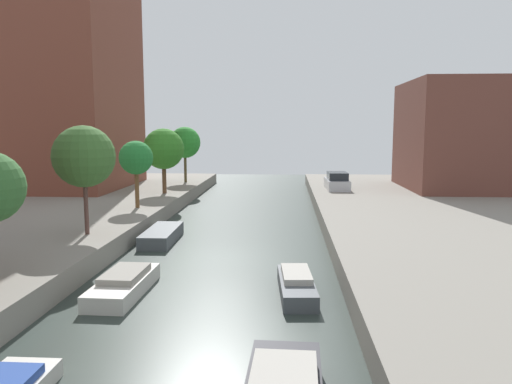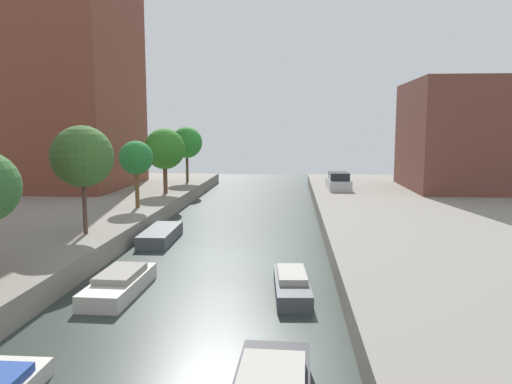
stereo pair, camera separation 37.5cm
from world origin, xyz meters
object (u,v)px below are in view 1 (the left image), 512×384
moored_boat_left_3 (162,235)px  street_tree_2 (84,157)px  apartment_tower_far (63,53)px  low_block_right (467,135)px  street_tree_5 (185,143)px  moored_boat_right_2 (296,285)px  street_tree_4 (164,149)px  street_tree_3 (136,158)px  moored_boat_left_2 (124,284)px  parked_car (337,182)px

moored_boat_left_3 → street_tree_2: bearing=-134.2°
apartment_tower_far → low_block_right: bearing=1.5°
street_tree_5 → moored_boat_right_2: 30.14m
moored_boat_left_3 → street_tree_4: bearing=103.4°
street_tree_2 → moored_boat_left_3: street_tree_2 is taller
apartment_tower_far → street_tree_5: size_ratio=4.36×
low_block_right → street_tree_4: 25.11m
street_tree_2 → street_tree_3: street_tree_2 is taller
street_tree_2 → moored_boat_right_2: bearing=-27.0°
moored_boat_left_2 → moored_boat_left_3: (-0.74, 8.38, -0.02)m
low_block_right → street_tree_5: low_block_right is taller
parked_car → low_block_right: bearing=5.4°
moored_boat_left_3 → moored_boat_left_2: bearing=-85.0°
low_block_right → street_tree_4: low_block_right is taller
street_tree_2 → moored_boat_left_2: 7.85m
parked_car → moored_boat_right_2: size_ratio=1.11×
low_block_right → moored_boat_left_3: low_block_right is taller
moored_boat_right_2 → street_tree_3: bearing=127.3°
apartment_tower_far → street_tree_3: apartment_tower_far is taller
moored_boat_left_3 → apartment_tower_far: bearing=127.7°
moored_boat_left_3 → moored_boat_right_2: (7.09, -8.03, 0.01)m
street_tree_2 → street_tree_5: bearing=90.0°
low_block_right → apartment_tower_far: bearing=-178.5°
street_tree_4 → parked_car: street_tree_4 is taller
parked_car → moored_boat_right_2: bearing=-99.2°
street_tree_2 → street_tree_5: (0.00, 23.03, -0.00)m
street_tree_2 → moored_boat_right_2: 12.00m
apartment_tower_far → moored_boat_right_2: 32.92m
street_tree_3 → moored_boat_left_2: (3.60, -13.41, -3.82)m
street_tree_4 → moored_boat_right_2: (9.95, -20.07, -4.11)m
apartment_tower_far → parked_car: apartment_tower_far is taller
street_tree_2 → moored_boat_right_2: street_tree_2 is taller
street_tree_4 → moored_boat_right_2: size_ratio=1.27×
parked_car → moored_boat_left_2: bearing=-113.0°
apartment_tower_far → street_tree_4: 12.79m
low_block_right → street_tree_3: low_block_right is taller
street_tree_5 → moored_boat_right_2: street_tree_5 is taller
apartment_tower_far → moored_boat_left_2: size_ratio=5.27×
street_tree_5 → moored_boat_right_2: (9.95, -28.11, -4.38)m
street_tree_2 → moored_boat_left_3: (2.86, 2.94, -4.39)m
street_tree_4 → parked_car: bearing=14.8°
street_tree_2 → moored_boat_left_3: 6.01m
street_tree_4 → moored_boat_right_2: street_tree_4 is taller
apartment_tower_far → moored_boat_left_3: apartment_tower_far is taller
low_block_right → parked_car: (-10.86, -1.03, -3.88)m
street_tree_2 → moored_boat_left_2: street_tree_2 is taller
street_tree_4 → street_tree_5: size_ratio=0.97×
street_tree_2 → street_tree_5: 23.03m
low_block_right → street_tree_5: bearing=172.2°
low_block_right → moored_boat_left_2: 33.15m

